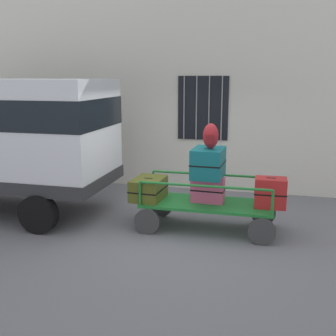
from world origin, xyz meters
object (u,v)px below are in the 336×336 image
at_px(suitcase_left_bottom, 149,189).
at_px(suitcase_center_bottom, 270,193).
at_px(luggage_cart, 207,208).
at_px(backpack, 211,136).
at_px(suitcase_midleft_bottom, 208,190).
at_px(suitcase_midleft_middle, 208,163).

distance_m(suitcase_left_bottom, suitcase_center_bottom, 2.19).
distance_m(luggage_cart, backpack, 1.32).
distance_m(suitcase_midleft_bottom, suitcase_midleft_middle, 0.50).
bearing_deg(suitcase_midleft_middle, backpack, -52.74).
xyz_separation_m(luggage_cart, suitcase_left_bottom, (-1.10, -0.03, 0.30)).
height_order(suitcase_midleft_bottom, suitcase_midleft_middle, suitcase_midleft_middle).
xyz_separation_m(suitcase_midleft_bottom, suitcase_midleft_middle, (0.00, -0.01, 0.50)).
height_order(suitcase_midleft_middle, backpack, backpack).
relative_size(suitcase_left_bottom, suitcase_midleft_middle, 1.07).
distance_m(suitcase_left_bottom, backpack, 1.53).
bearing_deg(suitcase_midleft_bottom, luggage_cart, -90.00).
distance_m(suitcase_left_bottom, suitcase_midleft_middle, 1.22).
bearing_deg(suitcase_center_bottom, luggage_cart, -179.57).
distance_m(luggage_cart, suitcase_left_bottom, 1.14).
bearing_deg(luggage_cart, suitcase_left_bottom, -178.26).
bearing_deg(backpack, suitcase_left_bottom, 179.92).
xyz_separation_m(luggage_cart, suitcase_center_bottom, (1.10, 0.01, 0.36)).
relative_size(luggage_cart, backpack, 5.56).
height_order(suitcase_midleft_bottom, suitcase_center_bottom, suitcase_center_bottom).
bearing_deg(luggage_cart, backpack, -41.38).
height_order(suitcase_left_bottom, backpack, backpack).
xyz_separation_m(suitcase_midleft_bottom, suitcase_center_bottom, (1.10, -0.02, 0.03)).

